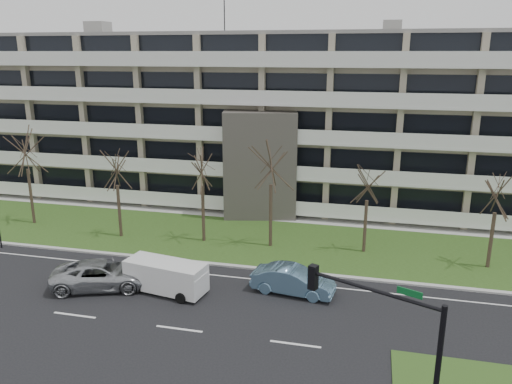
% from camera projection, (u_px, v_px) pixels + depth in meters
% --- Properties ---
extents(ground, '(160.00, 160.00, 0.00)m').
position_uv_depth(ground, '(179.00, 329.00, 25.48)').
color(ground, black).
rests_on(ground, ground).
extents(grass_verge, '(90.00, 10.00, 0.06)m').
position_uv_depth(grass_verge, '(244.00, 239.00, 37.65)').
color(grass_verge, '#2B4416').
rests_on(grass_verge, ground).
extents(curb, '(90.00, 0.35, 0.12)m').
position_uv_depth(curb, '(225.00, 265.00, 32.96)').
color(curb, '#B2B2AD').
rests_on(curb, ground).
extents(sidewalk, '(90.00, 2.00, 0.08)m').
position_uv_depth(sidewalk, '(260.00, 216.00, 42.80)').
color(sidewalk, '#B2B2AD').
rests_on(sidewalk, ground).
extents(lane_edge_line, '(90.00, 0.12, 0.01)m').
position_uv_depth(lane_edge_line, '(218.00, 275.00, 31.57)').
color(lane_edge_line, white).
rests_on(lane_edge_line, ground).
extents(apartment_building, '(60.50, 15.10, 18.75)m').
position_uv_depth(apartment_building, '(276.00, 118.00, 47.13)').
color(apartment_building, '#B3A78B').
rests_on(apartment_building, ground).
extents(silver_pickup, '(6.44, 4.47, 1.63)m').
position_uv_depth(silver_pickup, '(102.00, 275.00, 29.81)').
color(silver_pickup, '#AAADB2').
rests_on(silver_pickup, ground).
extents(blue_sedan, '(5.03, 2.27, 1.60)m').
position_uv_depth(blue_sedan, '(293.00, 280.00, 29.11)').
color(blue_sedan, '#6B97BA').
rests_on(blue_sedan, ground).
extents(white_van, '(5.05, 2.58, 1.87)m').
position_uv_depth(white_van, '(167.00, 274.00, 29.15)').
color(white_van, white).
rests_on(white_van, ground).
extents(traffic_signal, '(4.84, 2.31, 6.05)m').
position_uv_depth(traffic_signal, '(390.00, 341.00, 17.46)').
color(traffic_signal, black).
rests_on(traffic_signal, ground).
extents(tree_1, '(4.11, 4.11, 8.22)m').
position_uv_depth(tree_1, '(25.00, 147.00, 39.42)').
color(tree_1, '#382B21').
rests_on(tree_1, ground).
extents(tree_2, '(3.64, 3.64, 7.29)m').
position_uv_depth(tree_2, '(116.00, 164.00, 36.68)').
color(tree_2, '#382B21').
rests_on(tree_2, ground).
extents(tree_3, '(3.82, 3.82, 7.64)m').
position_uv_depth(tree_3, '(202.00, 164.00, 35.68)').
color(tree_3, '#382B21').
rests_on(tree_3, ground).
extents(tree_4, '(4.15, 4.15, 8.30)m').
position_uv_depth(tree_4, '(271.00, 159.00, 34.56)').
color(tree_4, '#382B21').
rests_on(tree_4, ground).
extents(tree_5, '(3.40, 3.40, 6.80)m').
position_uv_depth(tree_5, '(368.00, 180.00, 33.84)').
color(tree_5, '#382B21').
rests_on(tree_5, ground).
extents(tree_6, '(3.39, 3.39, 6.78)m').
position_uv_depth(tree_6, '(498.00, 190.00, 31.28)').
color(tree_6, '#382B21').
rests_on(tree_6, ground).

